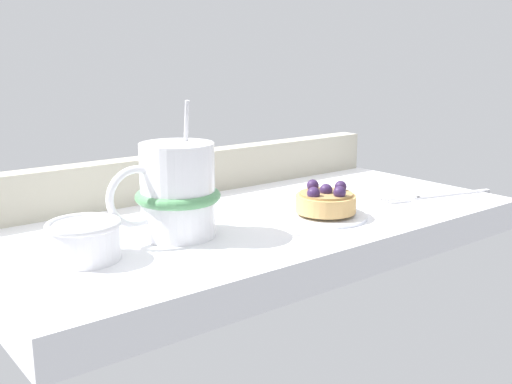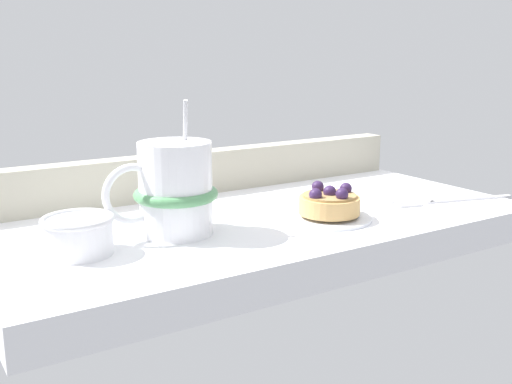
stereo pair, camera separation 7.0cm
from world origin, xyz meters
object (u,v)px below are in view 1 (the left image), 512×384
object	(u,v)px
sugar_bowl	(84,239)
dessert_fork	(437,195)
coffee_mug	(176,191)
dessert_plate	(325,215)
raspberry_tart	(326,201)

from	to	relation	value
sugar_bowl	dessert_fork	bearing A→B (deg)	-6.37
coffee_mug	sugar_bowl	xyz separation A→B (cm)	(-11.18, -1.19, -3.02)
dessert_plate	coffee_mug	size ratio (longest dim) A/B	0.69
dessert_fork	sugar_bowl	world-z (taller)	sugar_bowl
raspberry_tart	dessert_fork	xyz separation A→B (cm)	(20.11, -1.96, -1.86)
coffee_mug	sugar_bowl	size ratio (longest dim) A/B	2.03
dessert_plate	dessert_fork	world-z (taller)	dessert_plate
coffee_mug	dessert_fork	bearing A→B (deg)	-9.94
raspberry_tart	dessert_fork	distance (cm)	20.29
raspberry_tart	dessert_fork	size ratio (longest dim) A/B	0.42
dessert_plate	raspberry_tart	size ratio (longest dim) A/B	1.38
dessert_plate	raspberry_tart	distance (cm)	1.79
coffee_mug	dessert_fork	xyz separation A→B (cm)	(38.40, -6.73, -4.84)
raspberry_tart	sugar_bowl	distance (cm)	29.69
dessert_plate	raspberry_tart	bearing A→B (deg)	-118.94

